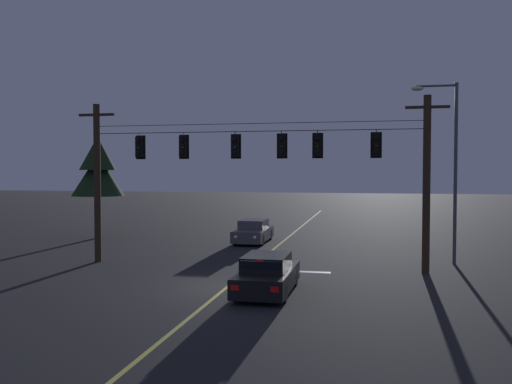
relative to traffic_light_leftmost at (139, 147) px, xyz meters
name	(u,v)px	position (x,y,z in m)	size (l,w,h in m)	color
ground_plane	(226,288)	(5.38, -4.45, -5.47)	(180.00, 180.00, 0.00)	black
lane_centre_stripe	(274,249)	(5.38, 6.02, -5.47)	(0.14, 60.00, 0.01)	#D1C64C
stop_bar_paint	(291,271)	(7.28, -0.58, -5.47)	(3.40, 0.36, 0.01)	silver
signal_span_assembly	(251,181)	(5.38, 0.02, -1.56)	(16.89, 0.32, 7.53)	#38281C
traffic_light_leftmost	(139,147)	(0.00, 0.00, 0.00)	(0.48, 0.41, 1.22)	black
traffic_light_left_inner	(183,147)	(2.15, 0.00, 0.00)	(0.48, 0.41, 1.22)	black
traffic_light_centre	(235,146)	(4.63, 0.00, 0.00)	(0.48, 0.41, 1.22)	black
traffic_light_right_inner	(282,146)	(6.75, 0.00, 0.00)	(0.48, 0.41, 1.22)	black
traffic_light_rightmost	(317,145)	(8.33, 0.00, 0.00)	(0.48, 0.41, 1.22)	black
traffic_light_far_right	(376,145)	(10.84, 0.00, 0.00)	(0.48, 0.41, 1.22)	black
car_waiting_near_lane	(267,275)	(7.01, -4.90, -4.83)	(1.80, 4.33, 1.39)	black
car_oncoming_lead	(253,232)	(3.65, 8.45, -4.83)	(1.80, 4.42, 1.39)	#4C4C51
street_lamp_corner	(449,156)	(14.19, 2.78, -0.44)	(2.11, 0.30, 8.44)	#4C4F54
tree_verge_near	(98,169)	(-6.69, 8.53, -1.00)	(3.35, 3.35, 6.61)	#332316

